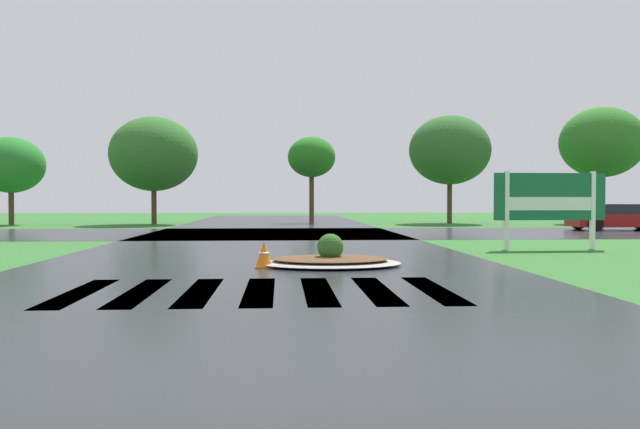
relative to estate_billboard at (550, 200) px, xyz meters
The scene contains 9 objects.
ground_plane 14.96m from the estate_billboard, 121.59° to the right, with size 120.00×120.00×0.10m, color #2D6628.
asphalt_roadway 8.37m from the estate_billboard, 161.00° to the right, with size 10.20×80.00×0.01m, color #232628.
asphalt_cross_road 11.91m from the estate_billboard, 131.29° to the left, with size 90.00×9.18×0.01m, color #232628.
crosswalk_stripes 11.01m from the estate_billboard, 135.61° to the right, with size 5.85×3.14×0.01m.
estate_billboard is the anchor object (origin of this frame).
median_island 7.65m from the estate_billboard, 148.40° to the right, with size 3.01×2.23×0.68m.
car_dark_suv 13.11m from the estate_billboard, 54.41° to the left, with size 4.31×2.22×1.18m.
traffic_cone 8.98m from the estate_billboard, 151.35° to the right, with size 0.36×0.36×0.56m.
background_treeline 19.18m from the estate_billboard, 101.07° to the left, with size 36.84×6.15×6.60m.
Camera 1 is at (0.32, -4.86, 1.42)m, focal length 36.33 mm.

